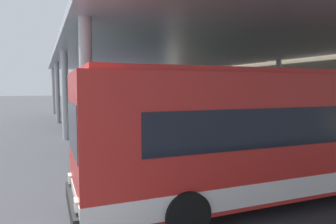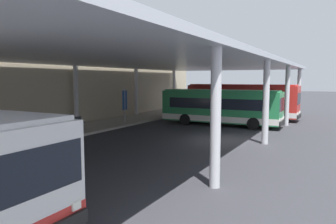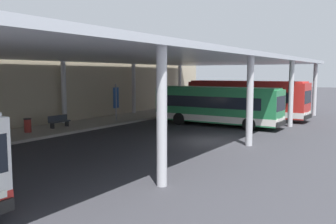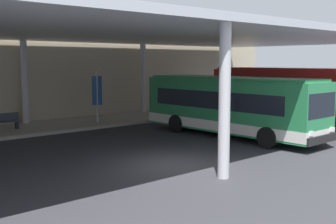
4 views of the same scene
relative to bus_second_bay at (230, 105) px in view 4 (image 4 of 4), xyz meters
The scene contains 8 objects.
ground_plane 7.27m from the bus_second_bay, 157.48° to the right, with size 200.00×200.00×0.00m, color #333338.
platform_kerb 11.27m from the bus_second_bay, 125.90° to the left, with size 42.00×4.50×0.18m, color #A39E93.
station_building_facade 14.03m from the bus_second_bay, 118.03° to the left, with size 48.00×1.60×6.88m, color #C1B293.
canopy_shelter 7.99m from the bus_second_bay, 156.92° to the left, with size 40.00×17.00×5.55m.
bus_second_bay is the anchor object (origin of this frame).
bus_middle_bay 5.75m from the bus_second_bay, ahead, with size 2.85×11.37×3.57m.
bench_waiting 12.53m from the bus_second_bay, 133.22° to the left, with size 1.80×0.45×0.92m.
banner_sign 8.77m from the bus_second_bay, 110.08° to the left, with size 0.70×0.12×3.20m.
Camera 4 is at (-11.03, -11.96, 3.98)m, focal length 46.00 mm.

